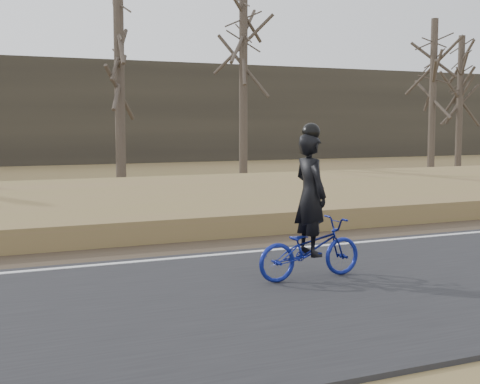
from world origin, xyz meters
name	(u,v)px	position (x,y,z in m)	size (l,w,h in m)	color
ground	(359,248)	(0.00, 0.00, 0.00)	(120.00, 120.00, 0.00)	brown
road	(453,274)	(0.00, -2.50, 0.03)	(120.00, 6.00, 0.06)	black
edge_line	(353,243)	(0.00, 0.20, 0.07)	(120.00, 0.12, 0.01)	silver
shoulder	(326,237)	(0.00, 1.20, 0.02)	(120.00, 1.60, 0.04)	#473A2B
embankment	(261,210)	(0.00, 4.20, 0.22)	(120.00, 5.00, 0.44)	brown
ballast	(204,195)	(0.00, 8.00, 0.23)	(120.00, 3.00, 0.45)	slate
railroad	(204,185)	(0.00, 8.00, 0.53)	(120.00, 2.40, 0.29)	black
treeline_backdrop	(69,112)	(0.00, 30.00, 3.00)	(120.00, 4.00, 6.00)	#383328
cyclist	(310,228)	(-2.22, -1.98, 0.80)	(1.70, 0.66, 2.27)	navy
bare_tree_near_left	(120,92)	(-1.21, 13.07, 3.44)	(0.36, 0.36, 6.87)	#494036
bare_tree_center	(243,75)	(4.87, 15.92, 4.40)	(0.36, 0.36, 8.80)	#494036
bare_tree_right	(433,95)	(15.21, 16.07, 3.72)	(0.36, 0.36, 7.44)	#494036
bare_tree_far_right	(460,102)	(18.62, 17.91, 3.51)	(0.36, 0.36, 7.02)	#494036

